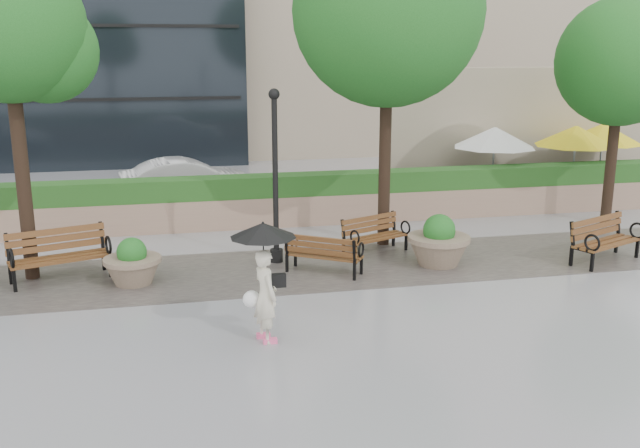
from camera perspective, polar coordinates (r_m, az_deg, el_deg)
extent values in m
plane|color=gray|center=(12.46, -1.21, -7.84)|extent=(100.00, 100.00, 0.00)
cube|color=#383330|center=(15.24, -3.37, -3.71)|extent=(28.00, 3.20, 0.01)
cube|color=#967661|center=(18.97, -5.26, 1.04)|extent=(24.00, 0.80, 0.80)
cube|color=#29511B|center=(18.83, -5.31, 3.04)|extent=(24.00, 0.75, 0.55)
cube|color=tan|center=(24.49, 16.53, 7.25)|extent=(10.00, 0.60, 4.00)
cube|color=#29511B|center=(22.58, 17.79, 2.64)|extent=(8.00, 0.50, 0.90)
cube|color=black|center=(22.94, -6.47, 2.25)|extent=(40.00, 7.00, 0.00)
cube|color=brown|center=(15.32, -20.05, -2.62)|extent=(2.04, 1.18, 0.05)
cube|color=brown|center=(15.52, -20.37, -1.14)|extent=(1.90, 0.75, 0.46)
cube|color=black|center=(15.42, -20.01, -3.40)|extent=(2.08, 1.28, 0.50)
torus|color=black|center=(14.96, -23.44, -2.55)|extent=(0.18, 0.40, 0.40)
torus|color=black|center=(15.27, -16.58, -1.64)|extent=(0.18, 0.40, 0.40)
cube|color=brown|center=(14.93, 0.36, -2.52)|extent=(1.59, 1.29, 0.04)
cube|color=brown|center=(14.63, 0.00, -1.75)|extent=(1.38, 0.98, 0.37)
cube|color=black|center=(14.96, 0.32, -3.23)|extent=(1.64, 1.36, 0.41)
torus|color=black|center=(14.79, 3.30, -2.07)|extent=(0.22, 0.30, 0.33)
torus|color=black|center=(15.31, -2.04, -1.49)|extent=(0.22, 0.30, 0.33)
cube|color=brown|center=(16.37, 4.51, -1.08)|extent=(1.65, 1.08, 0.04)
cube|color=brown|center=(16.48, 3.98, 0.02)|extent=(1.50, 0.74, 0.37)
cube|color=black|center=(16.43, 4.44, -1.69)|extent=(1.69, 1.16, 0.41)
torus|color=black|center=(15.74, 2.80, -1.06)|extent=(0.17, 0.32, 0.33)
torus|color=black|center=(16.69, 6.85, -0.27)|extent=(0.17, 0.32, 0.33)
cube|color=brown|center=(16.88, 21.98, -1.41)|extent=(1.90, 1.25, 0.05)
cube|color=brown|center=(16.95, 21.27, -0.18)|extent=(1.72, 0.86, 0.43)
cube|color=black|center=(16.95, 21.83, -2.08)|extent=(1.94, 1.34, 0.47)
torus|color=black|center=(16.03, 20.94, -1.41)|extent=(0.20, 0.36, 0.38)
torus|color=black|center=(17.48, 24.05, -0.49)|extent=(0.20, 0.36, 0.38)
cylinder|color=#7F6B56|center=(14.70, -14.79, -2.78)|extent=(1.15, 1.15, 0.09)
sphere|color=#154B16|center=(14.66, -14.83, -2.20)|extent=(0.59, 0.59, 0.59)
cylinder|color=#7F6B56|center=(15.64, 9.49, -1.15)|extent=(1.35, 1.35, 0.11)
sphere|color=#154B16|center=(15.60, 9.52, -0.49)|extent=(0.70, 0.70, 0.70)
cylinder|color=black|center=(15.39, -3.59, 3.40)|extent=(0.12, 0.12, 3.62)
cylinder|color=black|center=(15.78, -3.50, -2.54)|extent=(0.28, 0.28, 0.30)
sphere|color=black|center=(15.16, -3.70, 10.33)|extent=(0.24, 0.24, 0.24)
cylinder|color=black|center=(15.35, -22.77, 4.34)|extent=(0.28, 0.28, 4.69)
sphere|color=#154B16|center=(15.19, -23.75, 14.35)|extent=(2.94, 2.94, 2.94)
sphere|color=#154B16|center=(15.38, -21.12, 12.81)|extent=(2.06, 2.06, 2.06)
cylinder|color=black|center=(16.78, 5.24, 6.74)|extent=(0.28, 0.28, 5.06)
sphere|color=#154B16|center=(16.67, 5.47, 16.66)|extent=(4.32, 4.32, 4.32)
sphere|color=#154B16|center=(17.13, 7.10, 14.85)|extent=(3.02, 3.02, 3.02)
cylinder|color=black|center=(20.47, 22.34, 5.53)|extent=(0.28, 0.28, 3.98)
sphere|color=#154B16|center=(20.30, 22.95, 11.89)|extent=(3.31, 3.31, 3.31)
sphere|color=#154B16|center=(20.91, 23.74, 10.74)|extent=(2.32, 2.32, 2.32)
cylinder|color=black|center=(22.37, 13.50, 1.78)|extent=(0.40, 0.40, 0.10)
cylinder|color=#99999E|center=(22.18, 13.66, 4.43)|extent=(0.06, 0.06, 2.20)
cone|color=white|center=(22.05, 13.79, 6.73)|extent=(2.50, 2.50, 0.60)
cylinder|color=black|center=(23.45, 19.40, 1.92)|extent=(0.40, 0.40, 0.10)
cylinder|color=#99999E|center=(23.27, 19.61, 4.45)|extent=(0.06, 0.06, 2.20)
cone|color=yellow|center=(23.15, 19.79, 6.64)|extent=(2.50, 2.50, 0.60)
cylinder|color=black|center=(24.38, 21.28, 2.19)|extent=(0.40, 0.40, 0.10)
cylinder|color=#99999E|center=(24.20, 21.50, 4.63)|extent=(0.06, 0.06, 2.20)
cone|color=yellow|center=(24.09, 21.69, 6.74)|extent=(2.50, 2.50, 0.60)
imported|color=silver|center=(22.25, -10.56, 3.47)|extent=(4.18, 1.98, 1.32)
imported|color=beige|center=(11.46, -4.37, -5.50)|extent=(0.56, 0.69, 1.63)
cube|color=#F2598C|center=(11.85, -4.55, -8.87)|extent=(0.16, 0.24, 0.08)
cube|color=#F2598C|center=(11.63, -4.01, -9.31)|extent=(0.16, 0.24, 0.08)
cube|color=black|center=(11.55, -3.50, -4.54)|extent=(0.19, 0.32, 0.22)
sphere|color=white|center=(11.65, -5.49, -6.01)|extent=(0.29, 0.29, 0.29)
cylinder|color=black|center=(11.32, -4.54, -2.50)|extent=(0.02, 0.02, 0.87)
cone|color=black|center=(11.21, -4.58, -0.50)|extent=(1.06, 1.06, 0.22)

